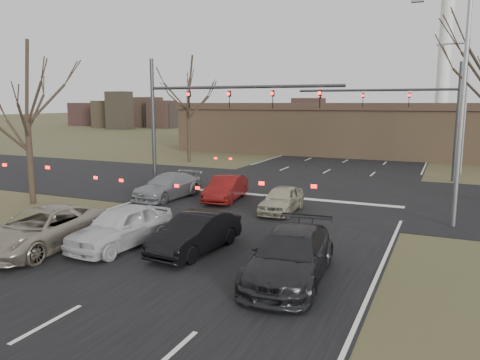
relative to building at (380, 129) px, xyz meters
The scene contains 17 objects.
ground 38.15m from the building, 93.01° to the right, with size 360.00×360.00×0.00m, color #434525.
road_main 22.25m from the building, 95.19° to the left, with size 14.00×300.00×0.02m, color black.
road_cross 23.24m from the building, 94.97° to the right, with size 200.00×14.00×0.02m, color black.
building is the anchor object (origin of this frame).
mast_arm_near 26.14m from the building, 106.13° to the right, with size 12.12×0.24×8.00m.
mast_arm_far 15.75m from the building, 74.42° to the right, with size 11.12×0.24×8.00m.
streetlight_right_near 28.97m from the building, 76.31° to the right, with size 2.34×0.25×10.00m.
streetlight_right_far 13.53m from the building, 56.35° to the right, with size 2.34×0.25×10.00m.
tree_left_near 34.95m from the building, 112.87° to the right, with size 5.10×5.10×8.50m.
tree_left_far 20.39m from the building, 139.09° to the right, with size 5.70×5.70×9.50m.
car_silver_suv 38.29m from the building, 100.22° to the right, with size 2.50×5.42×1.51m, color gray.
car_white_sedan 36.50m from the building, 96.81° to the right, with size 1.83×4.56×1.55m, color silver.
car_black_hatch 35.68m from the building, 92.41° to the right, with size 1.48×4.23×1.39m, color black.
car_charcoal_sedan 36.93m from the building, 86.19° to the right, with size 2.12×5.21×1.51m, color black.
car_grey_ahead 28.98m from the building, 105.35° to the right, with size 1.93×4.76×1.38m, color gray.
car_red_ahead 27.54m from the building, 99.23° to the right, with size 1.43×4.11×1.35m, color #5C0E0D.
car_silver_ahead 28.57m from the building, 91.41° to the right, with size 1.53×3.80×1.30m, color #AFAA8E.
Camera 1 is at (8.62, -11.77, 5.32)m, focal length 35.00 mm.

